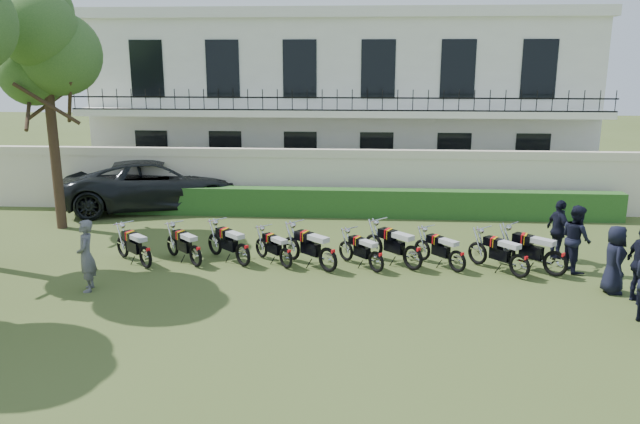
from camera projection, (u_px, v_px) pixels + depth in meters
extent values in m
plane|color=#3E4D1E|center=(321.00, 288.00, 15.34)|extent=(100.00, 100.00, 0.00)
cube|color=beige|center=(336.00, 184.00, 22.85)|extent=(30.00, 0.30, 2.00)
cube|color=beige|center=(336.00, 153.00, 22.58)|extent=(30.00, 0.35, 0.30)
cube|color=#234C1B|center=(363.00, 203.00, 22.13)|extent=(18.00, 0.60, 1.00)
cube|color=white|center=(342.00, 104.00, 28.07)|extent=(20.00, 8.00, 7.00)
cube|color=white|center=(343.00, 18.00, 27.18)|extent=(20.40, 8.40, 0.40)
cube|color=white|center=(338.00, 113.00, 23.51)|extent=(20.00, 1.40, 0.25)
cube|color=black|center=(337.00, 98.00, 22.74)|extent=(20.00, 0.05, 0.05)
cube|color=black|center=(337.00, 110.00, 22.85)|extent=(20.00, 0.05, 0.05)
cube|color=black|center=(153.00, 158.00, 25.17)|extent=(1.30, 0.12, 2.20)
cube|color=black|center=(147.00, 69.00, 24.33)|extent=(1.30, 0.12, 2.20)
cube|color=black|center=(226.00, 158.00, 24.97)|extent=(1.30, 0.12, 2.20)
cube|color=black|center=(223.00, 69.00, 24.13)|extent=(1.30, 0.12, 2.20)
cube|color=black|center=(301.00, 159.00, 24.77)|extent=(1.30, 0.12, 2.20)
cube|color=black|center=(300.00, 69.00, 23.93)|extent=(1.30, 0.12, 2.20)
cube|color=black|center=(376.00, 160.00, 24.56)|extent=(1.30, 0.12, 2.20)
cube|color=black|center=(378.00, 69.00, 23.73)|extent=(1.30, 0.12, 2.20)
cube|color=black|center=(453.00, 161.00, 24.36)|extent=(1.30, 0.12, 2.20)
cube|color=black|center=(458.00, 69.00, 23.53)|extent=(1.30, 0.12, 2.20)
cube|color=black|center=(531.00, 162.00, 24.16)|extent=(1.30, 0.12, 2.20)
cube|color=black|center=(539.00, 69.00, 23.32)|extent=(1.30, 0.12, 2.20)
cylinder|color=#473323|center=(54.00, 150.00, 20.16)|extent=(0.32, 0.32, 5.25)
sphere|color=#305622|center=(60.00, 54.00, 19.61)|extent=(2.60, 2.60, 2.60)
sphere|color=#305622|center=(33.00, 71.00, 19.90)|extent=(2.20, 2.20, 2.20)
sphere|color=#305622|center=(37.00, 28.00, 18.78)|extent=(2.40, 2.40, 2.40)
sphere|color=#305622|center=(40.00, 11.00, 19.14)|extent=(2.00, 2.00, 2.00)
torus|color=black|center=(158.00, 264.00, 16.18)|extent=(0.51, 0.48, 0.61)
torus|color=black|center=(134.00, 253.00, 17.11)|extent=(0.51, 0.48, 0.61)
cube|color=black|center=(146.00, 253.00, 16.57)|extent=(0.53, 0.51, 0.30)
cube|color=black|center=(141.00, 242.00, 16.67)|extent=(0.51, 0.50, 0.22)
cube|color=red|center=(141.00, 241.00, 16.67)|extent=(0.18, 0.28, 0.23)
cube|color=#F3AE0C|center=(142.00, 242.00, 16.63)|extent=(0.15, 0.27, 0.23)
cube|color=#B7B7B7|center=(150.00, 244.00, 16.31)|extent=(0.57, 0.55, 0.12)
cylinder|color=silver|center=(135.00, 228.00, 16.83)|extent=(0.43, 0.47, 0.03)
torus|color=black|center=(208.00, 263.00, 16.30)|extent=(0.49, 0.49, 0.60)
torus|color=black|center=(184.00, 252.00, 17.24)|extent=(0.49, 0.49, 0.60)
cube|color=black|center=(196.00, 252.00, 16.70)|extent=(0.51, 0.51, 0.29)
cube|color=black|center=(192.00, 241.00, 16.80)|extent=(0.49, 0.49, 0.22)
cube|color=red|center=(192.00, 241.00, 16.80)|extent=(0.18, 0.27, 0.23)
cube|color=#F3AE0C|center=(193.00, 241.00, 16.75)|extent=(0.16, 0.26, 0.23)
cube|color=#B7B7B7|center=(201.00, 243.00, 16.43)|extent=(0.55, 0.55, 0.12)
cylinder|color=silver|center=(185.00, 228.00, 16.96)|extent=(0.44, 0.44, 0.03)
torus|color=black|center=(258.00, 262.00, 16.32)|extent=(0.53, 0.51, 0.64)
torus|color=black|center=(229.00, 250.00, 17.29)|extent=(0.53, 0.51, 0.64)
cube|color=black|center=(244.00, 251.00, 16.73)|extent=(0.55, 0.53, 0.31)
cube|color=black|center=(238.00, 239.00, 16.83)|extent=(0.53, 0.52, 0.23)
cube|color=red|center=(238.00, 238.00, 16.83)|extent=(0.19, 0.29, 0.24)
cube|color=#F3AE0C|center=(240.00, 239.00, 16.79)|extent=(0.16, 0.28, 0.24)
cube|color=#B7B7B7|center=(250.00, 241.00, 16.45)|extent=(0.59, 0.58, 0.13)
cylinder|color=silver|center=(231.00, 225.00, 17.00)|extent=(0.45, 0.48, 0.03)
torus|color=black|center=(299.00, 265.00, 16.20)|extent=(0.44, 0.47, 0.56)
torus|color=black|center=(273.00, 254.00, 17.12)|extent=(0.44, 0.47, 0.56)
cube|color=black|center=(287.00, 254.00, 16.59)|extent=(0.46, 0.49, 0.28)
cube|color=black|center=(282.00, 244.00, 16.70)|extent=(0.45, 0.47, 0.20)
cube|color=red|center=(282.00, 243.00, 16.69)|extent=(0.18, 0.25, 0.21)
cube|color=#F3AE0C|center=(283.00, 244.00, 16.65)|extent=(0.16, 0.24, 0.21)
cube|color=#B7B7B7|center=(292.00, 246.00, 16.34)|extent=(0.50, 0.52, 0.11)
cylinder|color=silver|center=(276.00, 231.00, 16.86)|extent=(0.43, 0.39, 0.03)
torus|color=black|center=(348.00, 267.00, 15.85)|extent=(0.57, 0.52, 0.67)
torus|color=black|center=(309.00, 255.00, 16.83)|extent=(0.57, 0.52, 0.67)
cube|color=black|center=(329.00, 255.00, 16.26)|extent=(0.58, 0.55, 0.33)
cube|color=black|center=(323.00, 242.00, 16.36)|extent=(0.56, 0.54, 0.24)
cube|color=red|center=(323.00, 242.00, 16.36)|extent=(0.19, 0.31, 0.25)
cube|color=#F3AE0C|center=(324.00, 243.00, 16.32)|extent=(0.16, 0.30, 0.25)
cube|color=#B7B7B7|center=(338.00, 245.00, 15.97)|extent=(0.63, 0.60, 0.13)
cylinder|color=silver|center=(313.00, 228.00, 16.53)|extent=(0.46, 0.52, 0.03)
torus|color=black|center=(393.00, 269.00, 15.87)|extent=(0.45, 0.48, 0.57)
torus|color=black|center=(361.00, 257.00, 16.80)|extent=(0.45, 0.48, 0.57)
cube|color=black|center=(377.00, 258.00, 16.26)|extent=(0.47, 0.50, 0.28)
cube|color=black|center=(372.00, 247.00, 16.37)|extent=(0.46, 0.48, 0.21)
cube|color=red|center=(372.00, 247.00, 16.37)|extent=(0.19, 0.26, 0.22)
cube|color=#F3AE0C|center=(374.00, 247.00, 16.32)|extent=(0.16, 0.25, 0.22)
cube|color=#B7B7B7|center=(385.00, 250.00, 16.00)|extent=(0.51, 0.53, 0.11)
cylinder|color=silver|center=(365.00, 234.00, 16.53)|extent=(0.44, 0.40, 0.03)
torus|color=black|center=(434.00, 266.00, 15.96)|extent=(0.55, 0.55, 0.68)
torus|color=black|center=(393.00, 253.00, 17.02)|extent=(0.55, 0.55, 0.68)
cube|color=black|center=(414.00, 253.00, 16.41)|extent=(0.57, 0.57, 0.33)
cube|color=black|center=(408.00, 240.00, 16.52)|extent=(0.55, 0.56, 0.24)
cube|color=red|center=(408.00, 240.00, 16.52)|extent=(0.21, 0.31, 0.25)
cube|color=#F3AE0C|center=(409.00, 241.00, 16.47)|extent=(0.18, 0.29, 0.25)
cube|color=#B7B7B7|center=(424.00, 243.00, 16.10)|extent=(0.62, 0.62, 0.13)
cylinder|color=silver|center=(398.00, 226.00, 16.70)|extent=(0.49, 0.49, 0.03)
torus|color=black|center=(476.00, 269.00, 15.85)|extent=(0.45, 0.51, 0.59)
torus|color=black|center=(439.00, 256.00, 16.83)|extent=(0.45, 0.51, 0.59)
cube|color=black|center=(459.00, 257.00, 16.27)|extent=(0.48, 0.52, 0.29)
cube|color=black|center=(453.00, 246.00, 16.38)|extent=(0.48, 0.50, 0.21)
cube|color=red|center=(453.00, 246.00, 16.38)|extent=(0.20, 0.27, 0.22)
cube|color=#F3AE0C|center=(455.00, 246.00, 16.33)|extent=(0.17, 0.25, 0.22)
cube|color=#B7B7B7|center=(467.00, 249.00, 16.00)|extent=(0.52, 0.56, 0.12)
cylinder|color=silver|center=(444.00, 233.00, 16.55)|extent=(0.46, 0.40, 0.03)
torus|color=black|center=(543.00, 274.00, 15.38)|extent=(0.48, 0.54, 0.63)
torus|color=black|center=(498.00, 260.00, 16.43)|extent=(0.48, 0.54, 0.63)
cube|color=black|center=(522.00, 262.00, 15.83)|extent=(0.51, 0.55, 0.31)
cube|color=black|center=(515.00, 249.00, 15.95)|extent=(0.51, 0.53, 0.23)
cube|color=red|center=(515.00, 249.00, 15.95)|extent=(0.21, 0.28, 0.24)
cube|color=#F3AE0C|center=(517.00, 249.00, 15.90)|extent=(0.18, 0.27, 0.24)
cube|color=#B7B7B7|center=(532.00, 252.00, 15.54)|extent=(0.56, 0.59, 0.12)
cylinder|color=silver|center=(505.00, 234.00, 16.13)|extent=(0.49, 0.43, 0.03)
torus|color=black|center=(583.00, 271.00, 15.51)|extent=(0.58, 0.53, 0.68)
torus|color=black|center=(529.00, 258.00, 16.51)|extent=(0.58, 0.53, 0.68)
cube|color=black|center=(558.00, 259.00, 15.93)|extent=(0.59, 0.56, 0.34)
cube|color=black|center=(549.00, 246.00, 16.04)|extent=(0.57, 0.55, 0.25)
cube|color=red|center=(549.00, 245.00, 16.04)|extent=(0.19, 0.31, 0.26)
cube|color=#F3AE0C|center=(552.00, 246.00, 15.99)|extent=(0.16, 0.30, 0.26)
cube|color=#B7B7B7|center=(571.00, 249.00, 15.64)|extent=(0.64, 0.61, 0.13)
cylinder|color=silver|center=(537.00, 230.00, 16.21)|extent=(0.47, 0.52, 0.03)
imported|color=black|center=(158.00, 184.00, 23.36)|extent=(7.31, 4.97, 1.86)
imported|color=slate|center=(86.00, 256.00, 14.97)|extent=(0.59, 0.74, 1.76)
imported|color=black|center=(614.00, 259.00, 14.86)|extent=(0.62, 0.87, 1.66)
imported|color=black|center=(576.00, 239.00, 16.35)|extent=(0.83, 0.98, 1.79)
imported|color=black|center=(559.00, 230.00, 17.26)|extent=(0.70, 1.08, 1.72)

